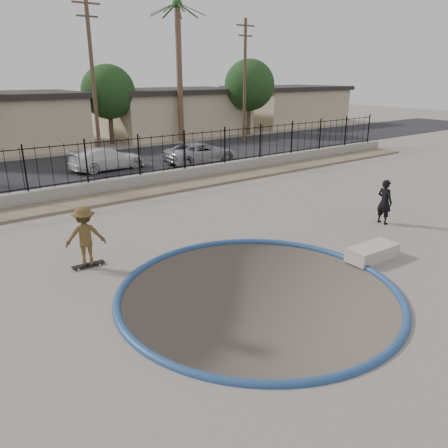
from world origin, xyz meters
name	(u,v)px	position (x,y,z in m)	size (l,w,h in m)	color
ground	(79,210)	(0.00, 12.00, -1.10)	(120.00, 120.00, 2.20)	gray
bowl_pit	(258,292)	(0.00, -1.00, 0.00)	(6.84, 6.84, 1.80)	#463B35
coping_ring	(258,292)	(0.00, -1.00, 0.00)	(7.04, 7.04, 0.20)	navy
rock_strip	(99,200)	(0.00, 9.20, 0.06)	(42.00, 1.60, 0.11)	#856E57
retaining_wall	(89,189)	(0.00, 10.30, 0.30)	(42.00, 0.45, 0.60)	gray
fence	(86,162)	(0.00, 10.30, 1.50)	(40.00, 0.04, 1.80)	black
street	(46,170)	(0.00, 17.00, 0.02)	(90.00, 8.00, 0.04)	black
house_center	(3,121)	(0.00, 26.50, 1.97)	(10.60, 8.60, 3.90)	tan
house_east	(173,111)	(14.00, 26.50, 1.97)	(12.60, 8.60, 3.90)	tan
house_east_far	(286,105)	(28.00, 26.50, 1.97)	(11.60, 8.60, 3.90)	tan
palm_right	(178,43)	(12.00, 22.00, 7.33)	(2.30, 2.30, 10.30)	brown
utility_pole_mid	(93,77)	(4.00, 19.00, 4.96)	(1.70, 0.24, 9.50)	#473323
utility_pole_right	(245,80)	(16.00, 19.00, 4.70)	(1.70, 0.24, 9.00)	#473323
street_tree_mid	(108,92)	(7.00, 24.00, 3.84)	(3.96, 3.96, 5.83)	#473323
street_tree_right	(249,85)	(19.00, 22.00, 4.19)	(4.32, 4.32, 6.36)	#473323
skater	(86,239)	(-2.80, 3.00, 0.83)	(1.07, 0.62, 1.66)	brown
skateboard	(88,265)	(-2.80, 3.00, 0.06)	(0.90, 0.27, 0.08)	black
videographer	(385,202)	(7.06, 0.29, 0.80)	(0.59, 0.38, 1.61)	black
concrete_ledge	(372,252)	(4.00, -1.44, 0.20)	(1.60, 0.70, 0.40)	#B4A7A0
car_c	(107,159)	(2.85, 15.00, 0.64)	(1.71, 4.20, 1.22)	white
car_d	(201,153)	(8.05, 13.40, 0.66)	(2.06, 4.48, 1.24)	#9EA1A7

